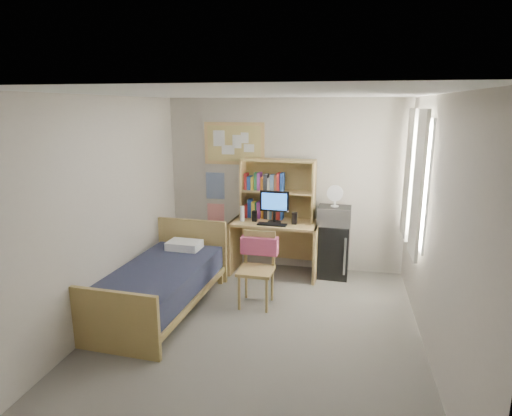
% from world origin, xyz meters
% --- Properties ---
extents(floor, '(3.60, 4.20, 0.02)m').
position_xyz_m(floor, '(0.00, 0.00, -0.01)').
color(floor, slate).
rests_on(floor, ground).
extents(ceiling, '(3.60, 4.20, 0.02)m').
position_xyz_m(ceiling, '(0.00, 0.00, 2.60)').
color(ceiling, white).
rests_on(ceiling, wall_back).
extents(wall_back, '(3.60, 0.04, 2.60)m').
position_xyz_m(wall_back, '(0.00, 2.10, 1.30)').
color(wall_back, beige).
rests_on(wall_back, floor).
extents(wall_front, '(3.60, 0.04, 2.60)m').
position_xyz_m(wall_front, '(0.00, -2.10, 1.30)').
color(wall_front, beige).
rests_on(wall_front, floor).
extents(wall_left, '(0.04, 4.20, 2.60)m').
position_xyz_m(wall_left, '(-1.80, 0.00, 1.30)').
color(wall_left, beige).
rests_on(wall_left, floor).
extents(wall_right, '(0.04, 4.20, 2.60)m').
position_xyz_m(wall_right, '(1.80, 0.00, 1.30)').
color(wall_right, beige).
rests_on(wall_right, floor).
extents(window_unit, '(0.10, 1.40, 1.70)m').
position_xyz_m(window_unit, '(1.75, 1.20, 1.60)').
color(window_unit, white).
rests_on(window_unit, wall_right).
extents(curtain_left, '(0.04, 0.55, 1.70)m').
position_xyz_m(curtain_left, '(1.72, 0.80, 1.60)').
color(curtain_left, white).
rests_on(curtain_left, wall_right).
extents(curtain_right, '(0.04, 0.55, 1.70)m').
position_xyz_m(curtain_right, '(1.72, 1.60, 1.60)').
color(curtain_right, white).
rests_on(curtain_right, wall_right).
extents(bulletin_board, '(0.94, 0.03, 0.64)m').
position_xyz_m(bulletin_board, '(-0.78, 2.08, 1.92)').
color(bulletin_board, '#CDBA6C').
rests_on(bulletin_board, wall_back).
extents(poster_wave, '(0.30, 0.01, 0.42)m').
position_xyz_m(poster_wave, '(-1.10, 2.09, 1.25)').
color(poster_wave, navy).
rests_on(poster_wave, wall_back).
extents(poster_japan, '(0.28, 0.01, 0.36)m').
position_xyz_m(poster_japan, '(-1.10, 2.09, 0.78)').
color(poster_japan, red).
rests_on(poster_japan, wall_back).
extents(desk, '(1.33, 0.73, 0.81)m').
position_xyz_m(desk, '(-0.08, 1.76, 0.41)').
color(desk, tan).
rests_on(desk, floor).
extents(desk_chair, '(0.48, 0.48, 0.94)m').
position_xyz_m(desk_chair, '(-0.14, 0.65, 0.47)').
color(desk_chair, tan).
rests_on(desk_chair, floor).
extents(mini_fridge, '(0.49, 0.49, 0.79)m').
position_xyz_m(mini_fridge, '(0.77, 1.84, 0.40)').
color(mini_fridge, black).
rests_on(mini_fridge, floor).
extents(bed, '(1.11, 2.05, 0.55)m').
position_xyz_m(bed, '(-1.28, 0.28, 0.27)').
color(bed, '#1C1F33').
rests_on(bed, floor).
extents(hutch, '(1.13, 0.35, 0.91)m').
position_xyz_m(hutch, '(-0.07, 1.91, 1.26)').
color(hutch, tan).
rests_on(hutch, desk).
extents(monitor, '(0.43, 0.06, 0.45)m').
position_xyz_m(monitor, '(-0.09, 1.70, 1.04)').
color(monitor, black).
rests_on(monitor, desk).
extents(keyboard, '(0.43, 0.16, 0.02)m').
position_xyz_m(keyboard, '(-0.10, 1.56, 0.82)').
color(keyboard, black).
rests_on(keyboard, desk).
extents(speaker_left, '(0.07, 0.07, 0.16)m').
position_xyz_m(speaker_left, '(-0.39, 1.71, 0.89)').
color(speaker_left, black).
rests_on(speaker_left, desk).
extents(speaker_right, '(0.08, 0.08, 0.17)m').
position_xyz_m(speaker_right, '(0.21, 1.68, 0.90)').
color(speaker_right, black).
rests_on(speaker_right, desk).
extents(water_bottle, '(0.07, 0.07, 0.23)m').
position_xyz_m(water_bottle, '(-0.57, 1.69, 0.92)').
color(water_bottle, white).
rests_on(water_bottle, desk).
extents(hoodie, '(0.48, 0.16, 0.23)m').
position_xyz_m(hoodie, '(-0.14, 0.85, 0.73)').
color(hoodie, '#CE4E78').
rests_on(hoodie, desk_chair).
extents(microwave, '(0.48, 0.38, 0.27)m').
position_xyz_m(microwave, '(0.77, 1.82, 0.93)').
color(microwave, '#BCBCC1').
rests_on(microwave, mini_fridge).
extents(desk_fan, '(0.24, 0.24, 0.28)m').
position_xyz_m(desk_fan, '(0.77, 1.82, 1.21)').
color(desk_fan, white).
rests_on(desk_fan, microwave).
extents(pillow, '(0.47, 0.34, 0.11)m').
position_xyz_m(pillow, '(-1.24, 1.03, 0.60)').
color(pillow, white).
rests_on(pillow, bed).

